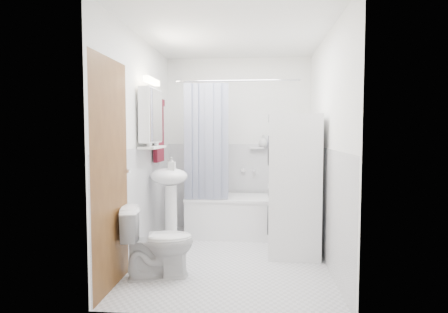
# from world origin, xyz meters

# --- Properties ---
(floor) EXTENTS (2.60, 2.60, 0.00)m
(floor) POSITION_xyz_m (0.00, 0.00, 0.00)
(floor) COLOR silver
(floor) RESTS_ON ground
(room_walls) EXTENTS (2.60, 2.60, 2.60)m
(room_walls) POSITION_xyz_m (0.00, 0.00, 1.49)
(room_walls) COLOR white
(room_walls) RESTS_ON ground
(wainscot) EXTENTS (1.98, 2.58, 2.58)m
(wainscot) POSITION_xyz_m (0.00, 0.29, 0.60)
(wainscot) COLOR silver
(wainscot) RESTS_ON ground
(door) EXTENTS (0.05, 2.00, 2.00)m
(door) POSITION_xyz_m (-0.95, -0.55, 1.00)
(door) COLOR brown
(door) RESTS_ON ground
(bathtub) EXTENTS (1.35, 0.64, 0.52)m
(bathtub) POSITION_xyz_m (0.02, 0.92, 0.28)
(bathtub) COLOR white
(bathtub) RESTS_ON ground
(tub_spout) EXTENTS (0.04, 0.12, 0.04)m
(tub_spout) POSITION_xyz_m (0.22, 1.25, 0.84)
(tub_spout) COLOR silver
(tub_spout) RESTS_ON room_walls
(curtain_rod) EXTENTS (1.53, 0.02, 0.02)m
(curtain_rod) POSITION_xyz_m (0.02, 0.66, 2.00)
(curtain_rod) COLOR silver
(curtain_rod) RESTS_ON room_walls
(shower_curtain) EXTENTS (0.55, 0.02, 1.45)m
(shower_curtain) POSITION_xyz_m (-0.37, 0.66, 1.25)
(shower_curtain) COLOR #15204B
(shower_curtain) RESTS_ON curtain_rod
(sink) EXTENTS (0.44, 0.37, 1.04)m
(sink) POSITION_xyz_m (-0.75, 0.32, 0.70)
(sink) COLOR white
(sink) RESTS_ON ground
(medicine_cabinet) EXTENTS (0.13, 0.50, 0.71)m
(medicine_cabinet) POSITION_xyz_m (-0.90, 0.10, 1.57)
(medicine_cabinet) COLOR white
(medicine_cabinet) RESTS_ON room_walls
(shelf) EXTENTS (0.18, 0.54, 0.02)m
(shelf) POSITION_xyz_m (-0.89, 0.10, 1.20)
(shelf) COLOR silver
(shelf) RESTS_ON room_walls
(shower_caddy) EXTENTS (0.22, 0.06, 0.02)m
(shower_caddy) POSITION_xyz_m (0.27, 1.24, 1.15)
(shower_caddy) COLOR silver
(shower_caddy) RESTS_ON room_walls
(towel) EXTENTS (0.07, 0.32, 0.78)m
(towel) POSITION_xyz_m (-0.94, 0.54, 1.40)
(towel) COLOR #531217
(towel) RESTS_ON room_walls
(washer_dryer) EXTENTS (0.58, 0.57, 1.56)m
(washer_dryer) POSITION_xyz_m (0.68, 0.20, 0.78)
(washer_dryer) COLOR white
(washer_dryer) RESTS_ON ground
(toilet) EXTENTS (0.75, 0.53, 0.66)m
(toilet) POSITION_xyz_m (-0.66, -0.57, 0.33)
(toilet) COLOR white
(toilet) RESTS_ON ground
(soap_pump) EXTENTS (0.08, 0.17, 0.08)m
(soap_pump) POSITION_xyz_m (-0.71, 0.25, 0.95)
(soap_pump) COLOR gray
(soap_pump) RESTS_ON sink
(shelf_bottle) EXTENTS (0.07, 0.18, 0.07)m
(shelf_bottle) POSITION_xyz_m (-0.89, -0.05, 1.25)
(shelf_bottle) COLOR gray
(shelf_bottle) RESTS_ON shelf
(shelf_cup) EXTENTS (0.10, 0.09, 0.10)m
(shelf_cup) POSITION_xyz_m (-0.89, 0.22, 1.26)
(shelf_cup) COLOR gray
(shelf_cup) RESTS_ON shelf
(shampoo_a) EXTENTS (0.13, 0.17, 0.13)m
(shampoo_a) POSITION_xyz_m (0.35, 1.24, 1.23)
(shampoo_a) COLOR gray
(shampoo_a) RESTS_ON shower_caddy
(shampoo_b) EXTENTS (0.08, 0.21, 0.08)m
(shampoo_b) POSITION_xyz_m (0.47, 1.24, 1.20)
(shampoo_b) COLOR #253C94
(shampoo_b) RESTS_ON shower_caddy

